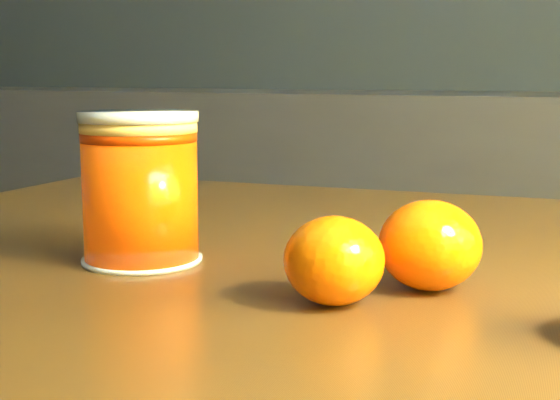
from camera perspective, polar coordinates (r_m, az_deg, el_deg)
The scene contains 4 objects.
kitchen_counter at distance 2.14m, azimuth 1.51°, elevation -4.18°, with size 3.15×0.60×0.90m, color #49494E.
juice_glass at distance 0.55m, azimuth -10.18°, elevation 0.84°, with size 0.08×0.08×0.10m.
orange_front at distance 0.49m, azimuth 10.90°, elevation -3.26°, with size 0.06×0.06×0.06m, color #FF6B05.
orange_extra at distance 0.45m, azimuth 3.97°, elevation -4.43°, with size 0.06×0.06×0.05m, color #FF6B05.
Camera 1 is at (1.07, -0.34, 0.94)m, focal length 50.00 mm.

